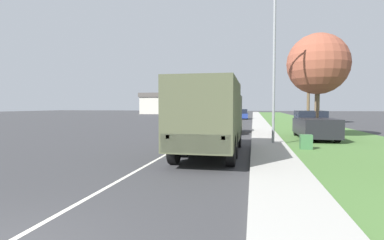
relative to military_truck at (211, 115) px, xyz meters
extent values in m
plane|color=#38383A|center=(-1.92, 30.24, -1.72)|extent=(180.00, 180.00, 0.00)
cube|color=silver|center=(-1.92, 30.24, -1.72)|extent=(0.12, 120.00, 0.00)
cube|color=#ADAAA3|center=(2.58, 30.24, -1.66)|extent=(1.80, 120.00, 0.12)
cube|color=#4C7538|center=(6.98, 30.24, -1.71)|extent=(7.00, 120.00, 0.02)
cube|color=#474C38|center=(0.00, 2.83, -0.12)|extent=(2.35, 2.08, 2.05)
cube|color=#4C5138|center=(0.00, -0.88, 0.12)|extent=(2.35, 5.34, 2.53)
cube|color=#474C38|center=(0.00, -3.50, -0.79)|extent=(2.23, 0.10, 0.60)
cube|color=red|center=(-0.88, -3.52, -0.59)|extent=(0.12, 0.06, 0.12)
cube|color=red|center=(0.88, -3.52, -0.59)|extent=(0.12, 0.06, 0.12)
cylinder|color=black|center=(-1.02, 2.73, -1.17)|extent=(0.30, 1.10, 1.10)
cylinder|color=black|center=(1.02, 2.73, -1.17)|extent=(0.30, 1.10, 1.10)
cylinder|color=black|center=(-1.02, -2.21, -1.17)|extent=(0.30, 1.10, 1.10)
cylinder|color=black|center=(1.02, -2.21, -1.17)|extent=(0.30, 1.10, 1.10)
cylinder|color=black|center=(-1.02, -0.61, -1.17)|extent=(0.30, 1.10, 1.10)
cylinder|color=black|center=(1.02, -0.61, -1.17)|extent=(0.30, 1.10, 1.10)
cube|color=tan|center=(0.00, 11.00, -1.18)|extent=(1.72, 4.53, 0.73)
cube|color=black|center=(0.00, 11.09, -0.45)|extent=(1.51, 2.04, 0.74)
cylinder|color=black|center=(-0.76, 12.45, -1.40)|extent=(0.20, 0.64, 0.64)
cylinder|color=black|center=(0.76, 12.45, -1.40)|extent=(0.20, 0.64, 0.64)
cylinder|color=black|center=(-0.76, 9.55, -1.40)|extent=(0.20, 0.64, 0.64)
cylinder|color=black|center=(0.76, 9.55, -1.40)|extent=(0.20, 0.64, 0.64)
cube|color=silver|center=(-3.63, 26.12, -1.17)|extent=(1.75, 4.04, 0.74)
cube|color=black|center=(-3.63, 26.20, -0.43)|extent=(1.54, 1.82, 0.75)
cylinder|color=black|center=(-4.40, 27.41, -1.40)|extent=(0.20, 0.64, 0.64)
cylinder|color=black|center=(-2.85, 27.41, -1.40)|extent=(0.20, 0.64, 0.64)
cylinder|color=black|center=(-4.40, 24.83, -1.40)|extent=(0.20, 0.64, 0.64)
cylinder|color=black|center=(-2.85, 24.83, -1.40)|extent=(0.20, 0.64, 0.64)
cube|color=navy|center=(0.08, 36.22, -1.19)|extent=(1.76, 4.24, 0.70)
cube|color=black|center=(0.08, 36.31, -0.48)|extent=(1.55, 1.91, 0.72)
cylinder|color=black|center=(-0.70, 37.58, -1.40)|extent=(0.20, 0.64, 0.64)
cylinder|color=black|center=(0.86, 37.58, -1.40)|extent=(0.20, 0.64, 0.64)
cylinder|color=black|center=(-0.70, 34.86, -1.40)|extent=(0.20, 0.64, 0.64)
cylinder|color=black|center=(0.86, 34.86, -1.40)|extent=(0.20, 0.64, 0.64)
cube|color=black|center=(5.62, 7.59, -0.98)|extent=(2.03, 5.54, 0.98)
cube|color=black|center=(5.62, 9.20, -0.22)|extent=(1.86, 2.33, 0.55)
cube|color=black|center=(5.62, 6.43, -0.43)|extent=(2.03, 3.21, 0.12)
cylinder|color=black|center=(4.73, 9.42, -1.32)|extent=(0.24, 0.76, 0.76)
cylinder|color=black|center=(6.52, 9.42, -1.32)|extent=(0.24, 0.76, 0.76)
cylinder|color=black|center=(4.73, 5.76, -1.32)|extent=(0.24, 0.76, 0.76)
cylinder|color=black|center=(6.52, 5.76, -1.32)|extent=(0.24, 0.76, 0.76)
cylinder|color=gray|center=(2.83, 3.97, 2.48)|extent=(0.14, 0.14, 8.15)
cylinder|color=brown|center=(5.85, 8.16, 0.17)|extent=(0.31, 0.31, 3.73)
sphere|color=brown|center=(5.85, 8.16, 3.11)|extent=(3.93, 3.93, 3.93)
cylinder|color=brown|center=(8.03, 24.14, 0.89)|extent=(0.33, 0.33, 5.18)
sphere|color=brown|center=(8.03, 24.14, 4.64)|extent=(4.19, 4.19, 4.19)
cube|color=#3D7042|center=(4.28, 2.57, -1.35)|extent=(0.55, 0.45, 0.70)
cube|color=beige|center=(-20.76, 67.65, 0.50)|extent=(13.27, 12.87, 4.44)
cube|color=#514C47|center=(-20.76, 67.65, 3.28)|extent=(13.80, 13.38, 1.11)
camera|label=1|loc=(1.77, -12.61, 0.38)|focal=28.00mm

